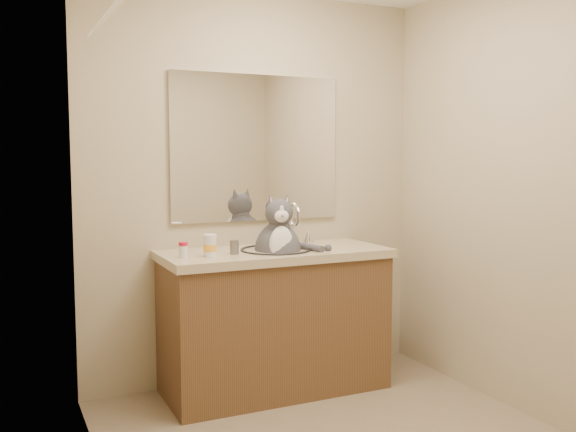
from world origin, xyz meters
The scene contains 8 objects.
room centered at (0.00, 0.00, 1.20)m, with size 2.22×2.52×2.42m.
vanity centered at (0.00, 0.96, 0.44)m, with size 1.34×0.59×1.12m.
mirror centered at (0.00, 1.24, 1.45)m, with size 1.10×0.02×0.90m, color white.
shower_curtain centered at (-1.05, 0.10, 1.03)m, with size 0.02×1.30×1.93m.
cat centered at (0.01, 0.93, 0.87)m, with size 0.38×0.37×0.54m.
pill_bottle_redcap centered at (-0.57, 0.90, 0.89)m, with size 0.05×0.05×0.09m.
pill_bottle_orange centered at (-0.43, 0.88, 0.91)m, with size 0.07×0.07×0.12m.
grey_canister centered at (-0.27, 0.90, 0.89)m, with size 0.06×0.06×0.08m.
Camera 1 is at (-1.51, -2.47, 1.40)m, focal length 40.00 mm.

